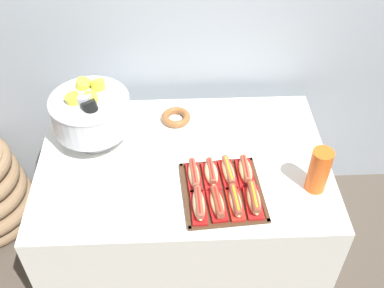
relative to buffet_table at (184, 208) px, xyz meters
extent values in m
plane|color=#4C4238|center=(0.00, 0.00, -0.40)|extent=(10.00, 10.00, 0.00)
cube|color=white|center=(0.00, 0.00, 0.00)|extent=(1.32, 0.89, 0.71)
cylinder|color=black|center=(-0.55, 0.34, -0.38)|extent=(0.05, 0.05, 0.04)
cylinder|color=black|center=(0.55, 0.34, -0.38)|extent=(0.05, 0.05, 0.04)
cube|color=#472B19|center=(0.16, -0.21, 0.36)|extent=(0.36, 0.38, 0.01)
cube|color=#472B19|center=(0.17, -0.38, 0.37)|extent=(0.33, 0.04, 0.01)
cube|color=#472B19|center=(0.15, -0.04, 0.37)|extent=(0.33, 0.04, 0.01)
cube|color=#472B19|center=(0.00, -0.22, 0.37)|extent=(0.04, 0.36, 0.01)
cube|color=#472B19|center=(0.32, -0.20, 0.37)|extent=(0.04, 0.36, 0.01)
cube|color=#B21414|center=(0.05, -0.30, 0.37)|extent=(0.07, 0.18, 0.02)
ellipsoid|color=#E0BC7F|center=(0.05, -0.30, 0.40)|extent=(0.05, 0.17, 0.04)
cylinder|color=#9E4C38|center=(0.05, -0.30, 0.41)|extent=(0.04, 0.16, 0.03)
cylinder|color=red|center=(0.05, -0.30, 0.42)|extent=(0.01, 0.13, 0.01)
cube|color=#B21414|center=(0.13, -0.29, 0.37)|extent=(0.08, 0.17, 0.02)
ellipsoid|color=tan|center=(0.13, -0.29, 0.39)|extent=(0.07, 0.16, 0.04)
cylinder|color=brown|center=(0.13, -0.29, 0.40)|extent=(0.05, 0.16, 0.03)
cylinder|color=red|center=(0.13, -0.29, 0.42)|extent=(0.02, 0.13, 0.01)
cube|color=red|center=(0.20, -0.29, 0.37)|extent=(0.07, 0.18, 0.02)
ellipsoid|color=beige|center=(0.20, -0.29, 0.39)|extent=(0.06, 0.16, 0.04)
cylinder|color=brown|center=(0.20, -0.29, 0.40)|extent=(0.04, 0.15, 0.03)
cylinder|color=yellow|center=(0.20, -0.29, 0.42)|extent=(0.02, 0.13, 0.01)
cube|color=red|center=(0.28, -0.28, 0.37)|extent=(0.07, 0.18, 0.02)
ellipsoid|color=tan|center=(0.28, -0.28, 0.40)|extent=(0.06, 0.16, 0.04)
cylinder|color=brown|center=(0.28, -0.28, 0.41)|extent=(0.04, 0.15, 0.03)
cylinder|color=yellow|center=(0.28, -0.28, 0.42)|extent=(0.01, 0.13, 0.01)
cube|color=red|center=(0.04, -0.13, 0.37)|extent=(0.07, 0.18, 0.02)
ellipsoid|color=#E0BC7F|center=(0.04, -0.13, 0.39)|extent=(0.06, 0.16, 0.04)
cylinder|color=#9E4C38|center=(0.04, -0.13, 0.41)|extent=(0.04, 0.16, 0.03)
cylinder|color=red|center=(0.04, -0.13, 0.42)|extent=(0.02, 0.13, 0.01)
cube|color=red|center=(0.12, -0.13, 0.37)|extent=(0.08, 0.16, 0.02)
ellipsoid|color=beige|center=(0.12, -0.13, 0.40)|extent=(0.06, 0.15, 0.04)
cylinder|color=#9E4C38|center=(0.12, -0.13, 0.41)|extent=(0.04, 0.14, 0.03)
cylinder|color=red|center=(0.12, -0.13, 0.42)|extent=(0.02, 0.12, 0.01)
cube|color=red|center=(0.19, -0.12, 0.37)|extent=(0.08, 0.18, 0.02)
ellipsoid|color=tan|center=(0.19, -0.12, 0.39)|extent=(0.07, 0.17, 0.04)
cylinder|color=#A8563D|center=(0.19, -0.12, 0.41)|extent=(0.05, 0.16, 0.03)
cylinder|color=yellow|center=(0.19, -0.12, 0.42)|extent=(0.02, 0.13, 0.01)
cube|color=#B21414|center=(0.27, -0.12, 0.37)|extent=(0.07, 0.17, 0.02)
ellipsoid|color=tan|center=(0.27, -0.12, 0.39)|extent=(0.06, 0.16, 0.04)
cylinder|color=#A8563D|center=(0.27, -0.12, 0.40)|extent=(0.03, 0.15, 0.03)
cylinder|color=red|center=(0.27, -0.12, 0.42)|extent=(0.01, 0.13, 0.01)
cylinder|color=silver|center=(-0.41, 0.15, 0.36)|extent=(0.20, 0.20, 0.02)
cone|color=silver|center=(-0.41, 0.15, 0.41)|extent=(0.07, 0.07, 0.07)
cylinder|color=silver|center=(-0.41, 0.15, 0.52)|extent=(0.35, 0.35, 0.15)
torus|color=silver|center=(-0.41, 0.15, 0.59)|extent=(0.36, 0.36, 0.02)
cylinder|color=yellow|center=(-0.40, 0.15, 0.57)|extent=(0.09, 0.11, 0.14)
cylinder|color=yellow|center=(-0.37, 0.23, 0.57)|extent=(0.11, 0.13, 0.15)
cylinder|color=yellow|center=(-0.46, 0.25, 0.57)|extent=(0.13, 0.11, 0.15)
cylinder|color=yellow|center=(-0.46, 0.14, 0.57)|extent=(0.12, 0.09, 0.14)
cylinder|color=#B7BCC6|center=(-0.42, 0.13, 0.57)|extent=(0.09, 0.09, 0.13)
cylinder|color=black|center=(-0.39, 0.08, 0.57)|extent=(0.11, 0.10, 0.15)
cylinder|color=#EA5B19|center=(0.56, -0.19, 0.41)|extent=(0.09, 0.09, 0.11)
cylinder|color=#EA5B19|center=(0.56, -0.19, 0.43)|extent=(0.09, 0.09, 0.11)
cylinder|color=#EA5B19|center=(0.56, -0.19, 0.45)|extent=(0.09, 0.09, 0.11)
cylinder|color=#EA5B19|center=(0.56, -0.19, 0.47)|extent=(0.09, 0.09, 0.11)
cylinder|color=#EA5B19|center=(0.56, -0.19, 0.49)|extent=(0.09, 0.09, 0.11)
cylinder|color=#EA5B19|center=(0.56, -0.19, 0.51)|extent=(0.09, 0.09, 0.11)
torus|color=brown|center=(-0.03, 0.28, 0.37)|extent=(0.15, 0.15, 0.04)
camera|label=1|loc=(-0.02, -1.48, 1.85)|focal=43.18mm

